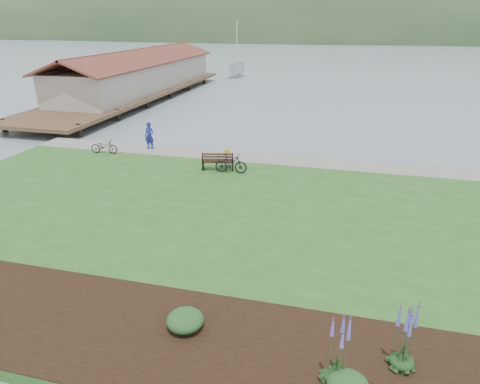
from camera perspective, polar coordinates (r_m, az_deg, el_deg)
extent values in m
plane|color=gray|center=(20.84, 2.40, -2.45)|extent=(600.00, 600.00, 0.00)
cube|color=#275E21|center=(18.99, 1.12, -4.34)|extent=(34.00, 20.00, 0.40)
cube|color=gray|center=(27.03, 5.53, 4.30)|extent=(34.00, 2.20, 0.03)
cube|color=black|center=(12.07, 6.75, -21.29)|extent=(24.00, 4.40, 0.04)
cube|color=#4C3826|center=(51.14, -13.90, 12.81)|extent=(8.00, 36.00, 0.30)
cube|color=#B2ADA3|center=(52.67, -13.04, 14.96)|extent=(6.40, 28.00, 3.00)
cube|color=#321C13|center=(25.12, -2.96, 4.15)|extent=(1.89, 1.02, 0.06)
cube|color=#321C13|center=(24.70, -3.03, 4.64)|extent=(1.79, 0.57, 0.56)
cube|color=black|center=(25.28, -4.93, 3.59)|extent=(0.21, 0.62, 0.49)
cube|color=black|center=(25.15, -0.95, 3.58)|extent=(0.21, 0.62, 0.49)
imported|color=navy|center=(29.51, -12.01, 7.62)|extent=(0.82, 0.59, 2.17)
imported|color=black|center=(29.52, -17.67, 5.81)|extent=(0.83, 1.85, 0.93)
imported|color=black|center=(24.48, -1.22, 3.83)|extent=(0.60, 1.89, 1.13)
imported|color=silver|center=(69.53, -0.40, 15.08)|extent=(10.23, 10.41, 26.32)
cube|color=gold|center=(28.02, -1.75, 5.38)|extent=(0.32, 0.37, 0.34)
ellipsoid|color=#153A15|center=(11.59, 12.68, -22.82)|extent=(0.62, 0.62, 0.31)
cone|color=#514DB3|center=(10.85, 13.19, -18.65)|extent=(0.36, 0.36, 1.91)
ellipsoid|color=#153A15|center=(12.39, 20.75, -20.39)|extent=(0.62, 0.62, 0.31)
cone|color=#514DB3|center=(11.69, 21.52, -16.31)|extent=(0.40, 0.40, 1.93)
ellipsoid|color=#1E4C21|center=(12.81, -7.32, -16.59)|extent=(1.07, 1.07, 0.54)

